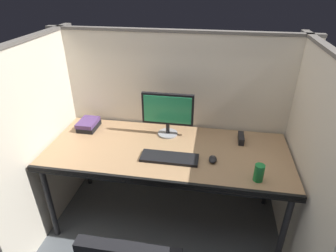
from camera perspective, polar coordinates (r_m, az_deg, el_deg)
The scene contains 11 objects.
ground_plane at distance 2.53m, azimuth -1.44°, elevation -22.64°, with size 8.00×8.00×0.00m, color #4C5156.
cubicle_partition_rear at distance 2.61m, azimuth 1.46°, elevation 1.55°, with size 2.21×0.06×1.57m.
cubicle_partition_left at distance 2.49m, azimuth -23.83°, elevation -2.43°, with size 0.06×1.41×1.57m.
cubicle_partition_right at distance 2.22m, azimuth 25.72°, elevation -6.86°, with size 0.06×1.41×1.57m.
desk at distance 2.27m, azimuth -0.27°, elevation -5.85°, with size 1.90×0.80×0.74m.
monitor_center at distance 2.35m, azimuth -0.06°, elevation 2.90°, with size 0.43×0.17×0.37m.
keyboard_main at distance 2.13m, azimuth 0.30°, elevation -6.41°, with size 0.43×0.15×0.02m, color black.
computer_mouse at distance 2.13m, azimuth 8.97°, elevation -6.60°, with size 0.06×0.10×0.04m.
soda_can at distance 1.99m, azimuth 17.78°, elevation -8.93°, with size 0.07×0.07×0.12m, color #197233.
red_stapler at distance 2.41m, azimuth 14.44°, elevation -2.40°, with size 0.04×0.15×0.06m, color black.
book_stack at distance 2.62m, azimuth -15.67°, elevation 0.29°, with size 0.16×0.21×0.07m.
Camera 1 is at (0.32, -1.56, 1.97)m, focal length 30.38 mm.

